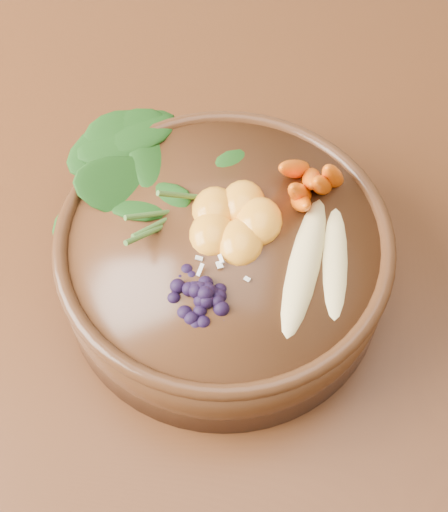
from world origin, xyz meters
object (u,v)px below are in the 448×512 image
Objects in this scene: stoneware_bowl at (224,262)px; banana_halves at (322,254)px; dining_table at (390,288)px; carrot_cluster at (315,157)px; kale_heap at (201,155)px; blueberry_pile at (200,283)px; mandarin_cluster at (234,211)px.

banana_halves is at bearing -10.50° from stoneware_bowl.
carrot_cluster reaches higher than dining_table.
banana_halves is (0.12, -0.09, -0.01)m from kale_heap.
dining_table is at bearing 35.24° from blueberry_pile.
mandarin_cluster is (-0.07, -0.05, -0.03)m from carrot_cluster.
blueberry_pile is (-0.19, -0.14, 0.20)m from dining_table.
banana_halves is at bearing -66.94° from carrot_cluster.
kale_heap is at bearing 113.63° from stoneware_bowl.
banana_halves is at bearing -22.99° from mandarin_cluster.
banana_halves reaches higher than dining_table.
dining_table is 11.13× the size of blueberry_pile.
mandarin_cluster is (-0.08, 0.03, 0.00)m from banana_halves.
carrot_cluster reaches higher than banana_halves.
dining_table is at bearing 0.17° from kale_heap.
kale_heap is 0.14m from blueberry_pile.
kale_heap is 1.42× the size of blueberry_pile.
carrot_cluster is 0.09m from mandarin_cluster.
dining_table is 0.31m from blueberry_pile.
kale_heap is 0.15m from banana_halves.
mandarin_cluster reaches higher than banana_halves.
carrot_cluster reaches higher than kale_heap.
carrot_cluster reaches higher than stoneware_bowl.
dining_table is 0.23m from banana_halves.
carrot_cluster is at bearing 57.21° from blueberry_pile.
dining_table is at bearing 16.19° from carrot_cluster.
kale_heap is at bearing 124.98° from mandarin_cluster.
kale_heap is 0.07m from mandarin_cluster.
banana_halves is 1.18× the size of blueberry_pile.
blueberry_pile is at bearing -102.51° from mandarin_cluster.
stoneware_bowl is at bearing -123.69° from carrot_cluster.
banana_halves reaches higher than stoneware_bowl.
carrot_cluster is (0.11, -0.01, 0.02)m from kale_heap.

